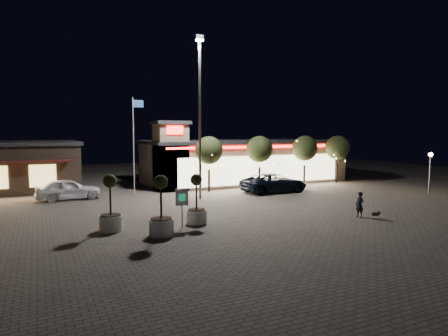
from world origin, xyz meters
name	(u,v)px	position (x,y,z in m)	size (l,w,h in m)	color
ground	(219,222)	(0.00, 0.00, 0.00)	(90.00, 90.00, 0.00)	#675D53
retail_building	(240,161)	(9.51, 15.82, 2.21)	(20.40, 8.40, 6.10)	tan
floodlight_pole	(200,107)	(2.00, 8.00, 7.02)	(0.60, 0.40, 12.38)	gray
flagpole	(135,137)	(-1.90, 13.00, 4.74)	(0.95, 0.10, 8.00)	white
lamp_post_east	(430,165)	(20.00, 2.00, 2.46)	(0.36, 0.36, 3.48)	gray
string_tree_a	(209,150)	(4.00, 11.00, 3.56)	(2.42, 2.42, 4.79)	#332319
string_tree_b	(260,149)	(9.00, 11.00, 3.56)	(2.42, 2.42, 4.79)	#332319
string_tree_c	(305,148)	(14.00, 11.00, 3.56)	(2.42, 2.42, 4.79)	#332319
string_tree_d	(337,148)	(18.00, 11.00, 3.56)	(2.42, 2.42, 4.79)	#332319
pickup_truck	(274,183)	(8.93, 8.35, 0.81)	(2.68, 5.82, 1.62)	black
white_sedan	(69,189)	(-7.28, 11.72, 0.81)	(1.91, 4.76, 1.62)	white
pedestrian	(360,205)	(8.22, -2.42, 0.78)	(0.57, 0.37, 1.56)	black
dog	(376,213)	(8.98, -3.01, 0.29)	(0.55, 0.34, 0.30)	#59514C
planter_left	(111,213)	(-5.95, 0.62, 0.92)	(1.22, 1.22, 2.99)	white
planter_mid	(161,217)	(-3.81, -1.41, 0.94)	(1.24, 1.24, 3.05)	white
planter_right	(196,208)	(-1.26, 0.34, 0.87)	(1.15, 1.15, 2.82)	white
valet_sign	(182,201)	(-2.33, -0.27, 1.47)	(0.69, 0.24, 2.11)	gray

